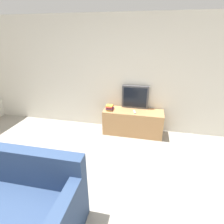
{
  "coord_description": "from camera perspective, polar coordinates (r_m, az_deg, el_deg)",
  "views": [
    {
      "loc": [
        1.13,
        -0.94,
        2.17
      ],
      "look_at": [
        0.45,
        2.16,
        0.77
      ],
      "focal_mm": 28.0,
      "sensor_mm": 36.0,
      "label": 1
    }
  ],
  "objects": [
    {
      "name": "wall_back",
      "position": [
        4.22,
        -3.6,
        11.93
      ],
      "size": [
        9.0,
        0.06,
        2.6
      ],
      "color": "silver",
      "rests_on": "ground_plane"
    },
    {
      "name": "television",
      "position": [
        4.11,
        7.56,
        4.86
      ],
      "size": [
        0.61,
        0.09,
        0.53
      ],
      "color": "#4C4C51",
      "rests_on": "tv_stand"
    },
    {
      "name": "book_stack",
      "position": [
        4.03,
        -0.78,
        1.5
      ],
      "size": [
        0.17,
        0.22,
        0.11
      ],
      "color": "gold",
      "rests_on": "tv_stand"
    },
    {
      "name": "remote_on_stand",
      "position": [
        3.94,
        7.34,
        0.06
      ],
      "size": [
        0.08,
        0.17,
        0.02
      ],
      "rotation": [
        0.0,
        0.0,
        0.26
      ],
      "color": "#B7B7B7",
      "rests_on": "tv_stand"
    },
    {
      "name": "tv_stand",
      "position": [
        4.15,
        6.79,
        -3.28
      ],
      "size": [
        1.36,
        0.48,
        0.58
      ],
      "color": "tan",
      "rests_on": "ground_plane"
    }
  ]
}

